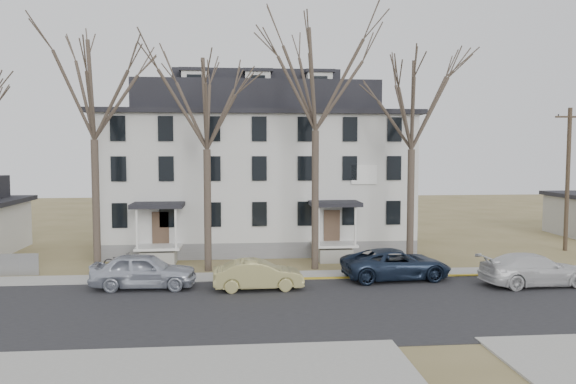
{
  "coord_description": "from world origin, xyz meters",
  "views": [
    {
      "loc": [
        -3.39,
        -21.29,
        6.71
      ],
      "look_at": [
        -0.61,
        9.0,
        4.44
      ],
      "focal_mm": 35.0,
      "sensor_mm": 36.0,
      "label": 1
    }
  ],
  "objects": [
    {
      "name": "yellow_curb",
      "position": [
        5.0,
        7.1,
        0.0
      ],
      "size": [
        14.0,
        0.25,
        0.06
      ],
      "primitive_type": "cube",
      "color": "gold",
      "rests_on": "ground"
    },
    {
      "name": "ground",
      "position": [
        0.0,
        0.0,
        0.0
      ],
      "size": [
        120.0,
        120.0,
        0.0
      ],
      "primitive_type": "plane",
      "color": "olive",
      "rests_on": "ground"
    },
    {
      "name": "bicycle_left",
      "position": [
        -9.96,
        10.48,
        0.47
      ],
      "size": [
        1.86,
        0.82,
        0.95
      ],
      "primitive_type": "imported",
      "rotation": [
        0.0,
        0.0,
        1.46
      ],
      "color": "black",
      "rests_on": "ground"
    },
    {
      "name": "tree_mid_left",
      "position": [
        -5.0,
        9.8,
        9.6
      ],
      "size": [
        7.8,
        7.8,
        12.74
      ],
      "color": "#473B31",
      "rests_on": "ground"
    },
    {
      "name": "car_navy",
      "position": [
        4.82,
        6.79,
        0.78
      ],
      "size": [
        5.82,
        3.04,
        1.56
      ],
      "primitive_type": "imported",
      "rotation": [
        0.0,
        0.0,
        1.65
      ],
      "color": "#192439",
      "rests_on": "ground"
    },
    {
      "name": "far_sidewalk",
      "position": [
        0.0,
        8.0,
        0.0
      ],
      "size": [
        120.0,
        2.0,
        0.08
      ],
      "primitive_type": "cube",
      "color": "#A09F97",
      "rests_on": "ground"
    },
    {
      "name": "car_tan",
      "position": [
        -2.39,
        5.25,
        0.71
      ],
      "size": [
        4.38,
        1.71,
        1.42
      ],
      "primitive_type": "imported",
      "rotation": [
        0.0,
        0.0,
        1.62
      ],
      "color": "#9E9559",
      "rests_on": "ground"
    },
    {
      "name": "boarding_house",
      "position": [
        -2.0,
        17.95,
        5.38
      ],
      "size": [
        20.8,
        12.36,
        12.05
      ],
      "color": "slate",
      "rests_on": "ground"
    },
    {
      "name": "tree_center",
      "position": [
        1.0,
        9.8,
        11.08
      ],
      "size": [
        9.0,
        9.0,
        14.7
      ],
      "color": "#473B31",
      "rests_on": "ground"
    },
    {
      "name": "tree_mid_right",
      "position": [
        6.5,
        9.8,
        9.6
      ],
      "size": [
        7.8,
        7.8,
        12.74
      ],
      "color": "#473B31",
      "rests_on": "ground"
    },
    {
      "name": "car_silver",
      "position": [
        -7.89,
        6.01,
        0.86
      ],
      "size": [
        5.1,
        2.21,
        1.71
      ],
      "primitive_type": "imported",
      "rotation": [
        0.0,
        0.0,
        1.53
      ],
      "color": "#B5BAC9",
      "rests_on": "ground"
    },
    {
      "name": "main_road",
      "position": [
        0.0,
        2.0,
        0.0
      ],
      "size": [
        120.0,
        10.0,
        0.04
      ],
      "primitive_type": "cube",
      "color": "#27272A",
      "rests_on": "ground"
    },
    {
      "name": "tree_far_left",
      "position": [
        -11.0,
        9.8,
        10.34
      ],
      "size": [
        8.4,
        8.4,
        13.72
      ],
      "color": "#473B31",
      "rests_on": "ground"
    },
    {
      "name": "utility_pole_far",
      "position": [
        18.5,
        14.0,
        4.9
      ],
      "size": [
        2.0,
        0.28,
        9.5
      ],
      "color": "#3D3023",
      "rests_on": "ground"
    },
    {
      "name": "near_sidewalk_left",
      "position": [
        -8.0,
        -5.0,
        0.0
      ],
      "size": [
        20.0,
        5.0,
        0.08
      ],
      "primitive_type": "cube",
      "color": "#A09F97",
      "rests_on": "ground"
    },
    {
      "name": "car_white",
      "position": [
        11.24,
        4.82,
        0.78
      ],
      "size": [
        5.54,
        2.57,
        1.57
      ],
      "primitive_type": "imported",
      "rotation": [
        0.0,
        0.0,
        1.64
      ],
      "color": "silver",
      "rests_on": "ground"
    }
  ]
}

